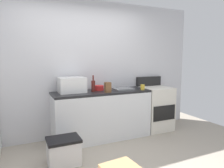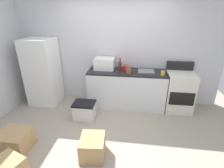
{
  "view_description": "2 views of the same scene",
  "coord_description": "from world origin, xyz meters",
  "px_view_note": "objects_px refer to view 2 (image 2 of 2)",
  "views": [
    {
      "loc": [
        -1.1,
        -2.3,
        1.51
      ],
      "look_at": [
        0.29,
        0.72,
        1.09
      ],
      "focal_mm": 33.05,
      "sensor_mm": 36.0,
      "label": 1
    },
    {
      "loc": [
        0.45,
        -2.52,
        2.16
      ],
      "look_at": [
        0.03,
        0.59,
        0.82
      ],
      "focal_mm": 27.16,
      "sensor_mm": 36.0,
      "label": 2
    }
  ],
  "objects_px": {
    "refrigerator": "(43,72)",
    "mixing_bowl": "(127,68)",
    "microwave": "(105,64)",
    "wine_bottle": "(120,66)",
    "storage_bin": "(85,110)",
    "cardboard_box_large": "(15,141)",
    "stove_oven": "(179,91)",
    "knife_block": "(129,70)",
    "coffee_mug": "(163,73)",
    "cardboard_box_small": "(93,147)"
  },
  "relations": [
    {
      "from": "stove_oven",
      "to": "microwave",
      "type": "bearing_deg",
      "value": 177.65
    },
    {
      "from": "refrigerator",
      "to": "microwave",
      "type": "xyz_separation_m",
      "value": [
        1.52,
        0.13,
        0.23
      ]
    },
    {
      "from": "knife_block",
      "to": "cardboard_box_small",
      "type": "relative_size",
      "value": 0.41
    },
    {
      "from": "refrigerator",
      "to": "mixing_bowl",
      "type": "bearing_deg",
      "value": 4.78
    },
    {
      "from": "refrigerator",
      "to": "knife_block",
      "type": "bearing_deg",
      "value": -3.39
    },
    {
      "from": "mixing_bowl",
      "to": "storage_bin",
      "type": "relative_size",
      "value": 0.41
    },
    {
      "from": "wine_bottle",
      "to": "coffee_mug",
      "type": "distance_m",
      "value": 0.96
    },
    {
      "from": "mixing_bowl",
      "to": "storage_bin",
      "type": "xyz_separation_m",
      "value": [
        -0.85,
        -0.8,
        -0.75
      ]
    },
    {
      "from": "refrigerator",
      "to": "coffee_mug",
      "type": "height_order",
      "value": "refrigerator"
    },
    {
      "from": "refrigerator",
      "to": "wine_bottle",
      "type": "height_order",
      "value": "refrigerator"
    },
    {
      "from": "refrigerator",
      "to": "cardboard_box_large",
      "type": "height_order",
      "value": "refrigerator"
    },
    {
      "from": "coffee_mug",
      "to": "cardboard_box_large",
      "type": "distance_m",
      "value": 3.06
    },
    {
      "from": "microwave",
      "to": "refrigerator",
      "type": "bearing_deg",
      "value": -175.21
    },
    {
      "from": "microwave",
      "to": "storage_bin",
      "type": "bearing_deg",
      "value": -113.2
    },
    {
      "from": "cardboard_box_large",
      "to": "cardboard_box_small",
      "type": "height_order",
      "value": "same"
    },
    {
      "from": "microwave",
      "to": "wine_bottle",
      "type": "distance_m",
      "value": 0.38
    },
    {
      "from": "refrigerator",
      "to": "cardboard_box_small",
      "type": "bearing_deg",
      "value": -45.31
    },
    {
      "from": "stove_oven",
      "to": "coffee_mug",
      "type": "relative_size",
      "value": 11.0
    },
    {
      "from": "cardboard_box_large",
      "to": "knife_block",
      "type": "bearing_deg",
      "value": 40.63
    },
    {
      "from": "stove_oven",
      "to": "mixing_bowl",
      "type": "bearing_deg",
      "value": 174.66
    },
    {
      "from": "knife_block",
      "to": "coffee_mug",
      "type": "bearing_deg",
      "value": -0.35
    },
    {
      "from": "coffee_mug",
      "to": "cardboard_box_large",
      "type": "xyz_separation_m",
      "value": [
        -2.53,
        -1.54,
        -0.78
      ]
    },
    {
      "from": "cardboard_box_large",
      "to": "storage_bin",
      "type": "xyz_separation_m",
      "value": [
        0.89,
        1.04,
        0.02
      ]
    },
    {
      "from": "stove_oven",
      "to": "wine_bottle",
      "type": "height_order",
      "value": "wine_bottle"
    },
    {
      "from": "cardboard_box_large",
      "to": "cardboard_box_small",
      "type": "xyz_separation_m",
      "value": [
        1.32,
        0.04,
        0.0
      ]
    },
    {
      "from": "cardboard_box_large",
      "to": "cardboard_box_small",
      "type": "bearing_deg",
      "value": 1.54
    },
    {
      "from": "storage_bin",
      "to": "cardboard_box_large",
      "type": "bearing_deg",
      "value": -130.67
    },
    {
      "from": "storage_bin",
      "to": "mixing_bowl",
      "type": "bearing_deg",
      "value": 43.34
    },
    {
      "from": "refrigerator",
      "to": "cardboard_box_large",
      "type": "distance_m",
      "value": 1.81
    },
    {
      "from": "mixing_bowl",
      "to": "coffee_mug",
      "type": "bearing_deg",
      "value": -20.75
    },
    {
      "from": "wine_bottle",
      "to": "coffee_mug",
      "type": "xyz_separation_m",
      "value": [
        0.94,
        -0.18,
        -0.06
      ]
    },
    {
      "from": "stove_oven",
      "to": "wine_bottle",
      "type": "bearing_deg",
      "value": -179.89
    },
    {
      "from": "knife_block",
      "to": "storage_bin",
      "type": "xyz_separation_m",
      "value": [
        -0.91,
        -0.5,
        -0.8
      ]
    },
    {
      "from": "knife_block",
      "to": "wine_bottle",
      "type": "bearing_deg",
      "value": 139.92
    },
    {
      "from": "knife_block",
      "to": "mixing_bowl",
      "type": "height_order",
      "value": "knife_block"
    },
    {
      "from": "cardboard_box_large",
      "to": "stove_oven",
      "type": "bearing_deg",
      "value": 30.12
    },
    {
      "from": "refrigerator",
      "to": "mixing_bowl",
      "type": "height_order",
      "value": "refrigerator"
    },
    {
      "from": "knife_block",
      "to": "storage_bin",
      "type": "relative_size",
      "value": 0.39
    },
    {
      "from": "microwave",
      "to": "knife_block",
      "type": "distance_m",
      "value": 0.64
    },
    {
      "from": "cardboard_box_small",
      "to": "stove_oven",
      "type": "bearing_deg",
      "value": 45.61
    },
    {
      "from": "refrigerator",
      "to": "mixing_bowl",
      "type": "relative_size",
      "value": 8.44
    },
    {
      "from": "refrigerator",
      "to": "storage_bin",
      "type": "height_order",
      "value": "refrigerator"
    },
    {
      "from": "wine_bottle",
      "to": "cardboard_box_large",
      "type": "distance_m",
      "value": 2.49
    },
    {
      "from": "stove_oven",
      "to": "refrigerator",
      "type": "bearing_deg",
      "value": -179.03
    },
    {
      "from": "storage_bin",
      "to": "microwave",
      "type": "bearing_deg",
      "value": 66.8
    },
    {
      "from": "stove_oven",
      "to": "knife_block",
      "type": "height_order",
      "value": "stove_oven"
    },
    {
      "from": "cardboard_box_large",
      "to": "wine_bottle",
      "type": "bearing_deg",
      "value": 47.28
    },
    {
      "from": "stove_oven",
      "to": "microwave",
      "type": "height_order",
      "value": "microwave"
    },
    {
      "from": "refrigerator",
      "to": "cardboard_box_large",
      "type": "bearing_deg",
      "value": -79.89
    },
    {
      "from": "wine_bottle",
      "to": "storage_bin",
      "type": "relative_size",
      "value": 0.65
    }
  ]
}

